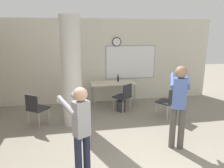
# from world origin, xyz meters

# --- Properties ---
(wall_back) EXTENTS (8.00, 0.15, 2.80)m
(wall_back) POSITION_xyz_m (0.02, 5.06, 1.40)
(wall_back) COLOR beige
(wall_back) RESTS_ON ground_plane
(support_pillar) EXTENTS (0.51, 0.51, 2.80)m
(support_pillar) POSITION_xyz_m (-0.89, 3.26, 1.40)
(support_pillar) COLOR silver
(support_pillar) RESTS_ON ground_plane
(folding_table) EXTENTS (1.43, 0.68, 0.78)m
(folding_table) POSITION_xyz_m (0.41, 4.50, 0.72)
(folding_table) COLOR beige
(folding_table) RESTS_ON ground_plane
(bottle_on_table) EXTENTS (0.06, 0.06, 0.25)m
(bottle_on_table) POSITION_xyz_m (0.60, 4.61, 0.87)
(bottle_on_table) COLOR black
(bottle_on_table) RESTS_ON folding_table
(waste_bin) EXTENTS (0.28, 0.28, 0.32)m
(waste_bin) POSITION_xyz_m (0.56, 3.94, 0.16)
(waste_bin) COLOR #38383D
(waste_bin) RESTS_ON ground_plane
(chair_near_pillar) EXTENTS (0.61, 0.61, 0.87)m
(chair_near_pillar) POSITION_xyz_m (-1.83, 3.28, 0.51)
(chair_near_pillar) COLOR #2D2D33
(chair_near_pillar) RESTS_ON ground_plane
(chair_table_right) EXTENTS (0.62, 0.62, 0.87)m
(chair_table_right) POSITION_xyz_m (0.63, 3.89, 0.51)
(chair_table_right) COLOR #2D2D33
(chair_table_right) RESTS_ON ground_plane
(chair_mid_room) EXTENTS (0.61, 0.61, 0.87)m
(chair_mid_room) POSITION_xyz_m (1.74, 3.19, 0.51)
(chair_mid_room) COLOR #2D2D33
(chair_mid_room) RESTS_ON ground_plane
(person_playing_side) EXTENTS (0.58, 0.73, 1.76)m
(person_playing_side) POSITION_xyz_m (1.24, 1.63, 1.03)
(person_playing_side) COLOR #514C47
(person_playing_side) RESTS_ON ground_plane
(person_playing_front) EXTENTS (0.55, 0.64, 1.60)m
(person_playing_front) POSITION_xyz_m (-0.78, 0.95, 0.94)
(person_playing_front) COLOR #1E2338
(person_playing_front) RESTS_ON ground_plane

